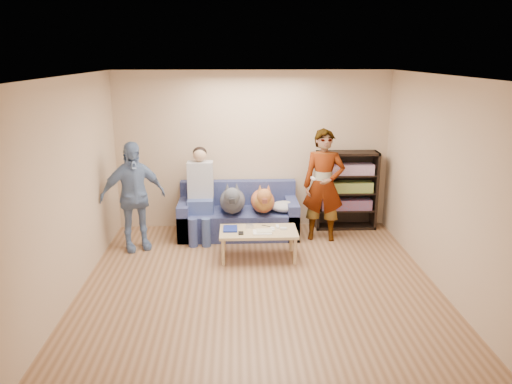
{
  "coord_description": "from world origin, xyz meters",
  "views": [
    {
      "loc": [
        -0.28,
        -5.61,
        2.84
      ],
      "look_at": [
        0.0,
        1.2,
        0.95
      ],
      "focal_mm": 35.0,
      "sensor_mm": 36.0,
      "label": 1
    }
  ],
  "objects_px": {
    "person_standing_left": "(133,196)",
    "coffee_table": "(258,233)",
    "person_seated": "(200,190)",
    "camera_silver": "(250,226)",
    "dog_gray": "(232,200)",
    "notebook_blue": "(230,229)",
    "bookshelf": "(346,188)",
    "dog_tan": "(263,200)",
    "sofa": "(238,217)",
    "person_standing_right": "(324,185)"
  },
  "relations": [
    {
      "from": "person_standing_left",
      "to": "notebook_blue",
      "type": "xyz_separation_m",
      "value": [
        1.43,
        -0.39,
        -0.39
      ]
    },
    {
      "from": "camera_silver",
      "to": "person_standing_left",
      "type": "bearing_deg",
      "value": 169.31
    },
    {
      "from": "sofa",
      "to": "notebook_blue",
      "type": "bearing_deg",
      "value": -97.05
    },
    {
      "from": "camera_silver",
      "to": "dog_gray",
      "type": "distance_m",
      "value": 0.76
    },
    {
      "from": "person_standing_right",
      "to": "coffee_table",
      "type": "relative_size",
      "value": 1.59
    },
    {
      "from": "camera_silver",
      "to": "coffee_table",
      "type": "relative_size",
      "value": 0.1
    },
    {
      "from": "bookshelf",
      "to": "sofa",
      "type": "bearing_deg",
      "value": -172.6
    },
    {
      "from": "person_seated",
      "to": "dog_gray",
      "type": "bearing_deg",
      "value": -10.58
    },
    {
      "from": "person_standing_left",
      "to": "coffee_table",
      "type": "height_order",
      "value": "person_standing_left"
    },
    {
      "from": "dog_gray",
      "to": "coffee_table",
      "type": "bearing_deg",
      "value": -65.42
    },
    {
      "from": "dog_tan",
      "to": "person_seated",
      "type": "bearing_deg",
      "value": 175.56
    },
    {
      "from": "person_standing_left",
      "to": "dog_gray",
      "type": "xyz_separation_m",
      "value": [
        1.46,
        0.37,
        -0.18
      ]
    },
    {
      "from": "dog_tan",
      "to": "bookshelf",
      "type": "xyz_separation_m",
      "value": [
        1.41,
        0.44,
        0.06
      ]
    },
    {
      "from": "dog_tan",
      "to": "coffee_table",
      "type": "xyz_separation_m",
      "value": [
        -0.11,
        -0.83,
        -0.24
      ]
    },
    {
      "from": "dog_tan",
      "to": "sofa",
      "type": "bearing_deg",
      "value": 152.37
    },
    {
      "from": "camera_silver",
      "to": "sofa",
      "type": "relative_size",
      "value": 0.06
    },
    {
      "from": "dog_gray",
      "to": "coffee_table",
      "type": "relative_size",
      "value": 1.13
    },
    {
      "from": "notebook_blue",
      "to": "dog_gray",
      "type": "bearing_deg",
      "value": 87.79
    },
    {
      "from": "person_standing_right",
      "to": "dog_gray",
      "type": "relative_size",
      "value": 1.41
    },
    {
      "from": "person_standing_left",
      "to": "dog_gray",
      "type": "height_order",
      "value": "person_standing_left"
    },
    {
      "from": "person_standing_left",
      "to": "person_seated",
      "type": "height_order",
      "value": "person_standing_left"
    },
    {
      "from": "bookshelf",
      "to": "coffee_table",
      "type": "bearing_deg",
      "value": -140.26
    },
    {
      "from": "person_seated",
      "to": "camera_silver",
      "type": "bearing_deg",
      "value": -46.15
    },
    {
      "from": "dog_gray",
      "to": "coffee_table",
      "type": "xyz_separation_m",
      "value": [
        0.37,
        -0.81,
        -0.26
      ]
    },
    {
      "from": "camera_silver",
      "to": "coffee_table",
      "type": "xyz_separation_m",
      "value": [
        0.12,
        -0.12,
        -0.07
      ]
    },
    {
      "from": "person_seated",
      "to": "coffee_table",
      "type": "bearing_deg",
      "value": -46.0
    },
    {
      "from": "camera_silver",
      "to": "notebook_blue",
      "type": "bearing_deg",
      "value": -165.96
    },
    {
      "from": "sofa",
      "to": "person_seated",
      "type": "distance_m",
      "value": 0.78
    },
    {
      "from": "person_standing_right",
      "to": "person_standing_left",
      "type": "height_order",
      "value": "person_standing_right"
    },
    {
      "from": "person_standing_left",
      "to": "camera_silver",
      "type": "xyz_separation_m",
      "value": [
        1.71,
        -0.32,
        -0.37
      ]
    },
    {
      "from": "notebook_blue",
      "to": "dog_tan",
      "type": "bearing_deg",
      "value": 56.81
    },
    {
      "from": "person_standing_right",
      "to": "notebook_blue",
      "type": "xyz_separation_m",
      "value": [
        -1.45,
        -0.69,
        -0.44
      ]
    },
    {
      "from": "person_standing_right",
      "to": "dog_gray",
      "type": "bearing_deg",
      "value": -172.61
    },
    {
      "from": "notebook_blue",
      "to": "coffee_table",
      "type": "xyz_separation_m",
      "value": [
        0.4,
        -0.05,
        -0.06
      ]
    },
    {
      "from": "coffee_table",
      "to": "dog_tan",
      "type": "bearing_deg",
      "value": 82.5
    },
    {
      "from": "sofa",
      "to": "dog_tan",
      "type": "xyz_separation_m",
      "value": [
        0.39,
        -0.2,
        0.34
      ]
    },
    {
      "from": "dog_gray",
      "to": "dog_tan",
      "type": "height_order",
      "value": "dog_gray"
    },
    {
      "from": "person_standing_right",
      "to": "person_standing_left",
      "type": "xyz_separation_m",
      "value": [
        -2.88,
        -0.3,
        -0.06
      ]
    },
    {
      "from": "notebook_blue",
      "to": "bookshelf",
      "type": "bearing_deg",
      "value": 32.3
    },
    {
      "from": "notebook_blue",
      "to": "person_seated",
      "type": "height_order",
      "value": "person_seated"
    },
    {
      "from": "dog_tan",
      "to": "person_standing_right",
      "type": "bearing_deg",
      "value": -5.23
    },
    {
      "from": "camera_silver",
      "to": "person_seated",
      "type": "height_order",
      "value": "person_seated"
    },
    {
      "from": "person_standing_left",
      "to": "notebook_blue",
      "type": "height_order",
      "value": "person_standing_left"
    },
    {
      "from": "coffee_table",
      "to": "bookshelf",
      "type": "bearing_deg",
      "value": 39.74
    },
    {
      "from": "person_standing_right",
      "to": "bookshelf",
      "type": "distance_m",
      "value": 0.73
    },
    {
      "from": "person_standing_right",
      "to": "notebook_blue",
      "type": "distance_m",
      "value": 1.66
    },
    {
      "from": "dog_tan",
      "to": "coffee_table",
      "type": "relative_size",
      "value": 1.04
    },
    {
      "from": "notebook_blue",
      "to": "dog_tan",
      "type": "height_order",
      "value": "dog_tan"
    },
    {
      "from": "person_standing_left",
      "to": "sofa",
      "type": "bearing_deg",
      "value": -3.4
    },
    {
      "from": "sofa",
      "to": "bookshelf",
      "type": "height_order",
      "value": "bookshelf"
    }
  ]
}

